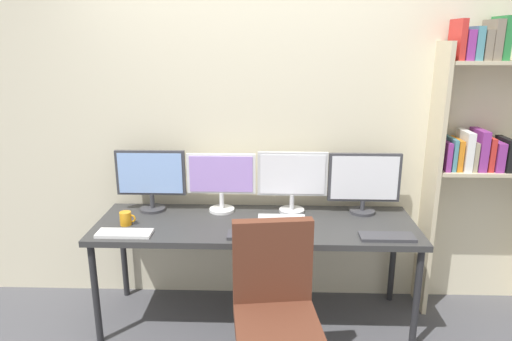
{
  "coord_description": "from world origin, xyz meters",
  "views": [
    {
      "loc": [
        0.1,
        -2.27,
        1.92
      ],
      "look_at": [
        0.0,
        0.65,
        1.09
      ],
      "focal_mm": 32.18,
      "sensor_mm": 36.0,
      "label": 1
    }
  ],
  "objects_px": {
    "monitor_far_left": "(151,177)",
    "computer_mouse": "(296,231)",
    "coffee_mug": "(126,218)",
    "laptop_closed": "(282,221)",
    "bookshelf": "(485,141)",
    "monitor_center_right": "(292,178)",
    "office_chair": "(275,330)",
    "desk": "(256,230)",
    "monitor_far_right": "(364,181)",
    "monitor_center_left": "(221,178)",
    "keyboard_center": "(255,235)",
    "keyboard_left": "(124,233)",
    "keyboard_right": "(387,237)"
  },
  "relations": [
    {
      "from": "monitor_far_left",
      "to": "computer_mouse",
      "type": "bearing_deg",
      "value": -21.05
    },
    {
      "from": "coffee_mug",
      "to": "laptop_closed",
      "type": "bearing_deg",
      "value": 3.4
    },
    {
      "from": "bookshelf",
      "to": "monitor_center_right",
      "type": "bearing_deg",
      "value": -179.19
    },
    {
      "from": "office_chair",
      "to": "monitor_center_right",
      "type": "xyz_separation_m",
      "value": [
        0.12,
        0.91,
        0.59
      ]
    },
    {
      "from": "desk",
      "to": "office_chair",
      "type": "distance_m",
      "value": 0.77
    },
    {
      "from": "monitor_far_right",
      "to": "coffee_mug",
      "type": "height_order",
      "value": "monitor_far_right"
    },
    {
      "from": "computer_mouse",
      "to": "coffee_mug",
      "type": "bearing_deg",
      "value": 174.41
    },
    {
      "from": "laptop_closed",
      "to": "coffee_mug",
      "type": "bearing_deg",
      "value": -176.3
    },
    {
      "from": "monitor_center_left",
      "to": "bookshelf",
      "type": "bearing_deg",
      "value": 0.58
    },
    {
      "from": "desk",
      "to": "laptop_closed",
      "type": "distance_m",
      "value": 0.19
    },
    {
      "from": "monitor_far_left",
      "to": "keyboard_center",
      "type": "height_order",
      "value": "monitor_far_left"
    },
    {
      "from": "keyboard_left",
      "to": "desk",
      "type": "bearing_deg",
      "value": 15.65
    },
    {
      "from": "keyboard_center",
      "to": "keyboard_right",
      "type": "height_order",
      "value": "same"
    },
    {
      "from": "monitor_center_right",
      "to": "desk",
      "type": "bearing_deg",
      "value": -139.7
    },
    {
      "from": "desk",
      "to": "monitor_center_left",
      "type": "distance_m",
      "value": 0.44
    },
    {
      "from": "bookshelf",
      "to": "monitor_far_left",
      "type": "relative_size",
      "value": 4.21
    },
    {
      "from": "monitor_far_left",
      "to": "keyboard_left",
      "type": "xyz_separation_m",
      "value": [
        -0.07,
        -0.44,
        -0.24
      ]
    },
    {
      "from": "bookshelf",
      "to": "keyboard_center",
      "type": "bearing_deg",
      "value": -163.49
    },
    {
      "from": "keyboard_right",
      "to": "computer_mouse",
      "type": "height_order",
      "value": "computer_mouse"
    },
    {
      "from": "desk",
      "to": "monitor_center_right",
      "type": "relative_size",
      "value": 4.39
    },
    {
      "from": "keyboard_left",
      "to": "monitor_far_right",
      "type": "bearing_deg",
      "value": 15.72
    },
    {
      "from": "monitor_center_left",
      "to": "coffee_mug",
      "type": "distance_m",
      "value": 0.7
    },
    {
      "from": "office_chair",
      "to": "monitor_center_left",
      "type": "xyz_separation_m",
      "value": [
        -0.38,
        0.91,
        0.58
      ]
    },
    {
      "from": "office_chair",
      "to": "laptop_closed",
      "type": "bearing_deg",
      "value": 86.2
    },
    {
      "from": "keyboard_left",
      "to": "computer_mouse",
      "type": "relative_size",
      "value": 3.58
    },
    {
      "from": "monitor_center_right",
      "to": "keyboard_left",
      "type": "relative_size",
      "value": 1.42
    },
    {
      "from": "monitor_center_left",
      "to": "laptop_closed",
      "type": "xyz_separation_m",
      "value": [
        0.42,
        -0.22,
        -0.23
      ]
    },
    {
      "from": "monitor_center_left",
      "to": "keyboard_right",
      "type": "distance_m",
      "value": 1.18
    },
    {
      "from": "desk",
      "to": "keyboard_left",
      "type": "relative_size",
      "value": 6.23
    },
    {
      "from": "keyboard_center",
      "to": "keyboard_left",
      "type": "bearing_deg",
      "value": 180.0
    },
    {
      "from": "desk",
      "to": "monitor_center_right",
      "type": "xyz_separation_m",
      "value": [
        0.25,
        0.21,
        0.3
      ]
    },
    {
      "from": "office_chair",
      "to": "monitor_center_left",
      "type": "bearing_deg",
      "value": 112.48
    },
    {
      "from": "bookshelf",
      "to": "keyboard_left",
      "type": "height_order",
      "value": "bookshelf"
    },
    {
      "from": "desk",
      "to": "monitor_far_left",
      "type": "relative_size",
      "value": 4.35
    },
    {
      "from": "monitor_center_right",
      "to": "keyboard_left",
      "type": "xyz_separation_m",
      "value": [
        -1.07,
        -0.44,
        -0.24
      ]
    },
    {
      "from": "office_chair",
      "to": "laptop_closed",
      "type": "height_order",
      "value": "office_chair"
    },
    {
      "from": "bookshelf",
      "to": "keyboard_left",
      "type": "xyz_separation_m",
      "value": [
        -2.37,
        -0.46,
        -0.51
      ]
    },
    {
      "from": "monitor_far_right",
      "to": "keyboard_left",
      "type": "relative_size",
      "value": 1.46
    },
    {
      "from": "monitor_far_left",
      "to": "monitor_center_right",
      "type": "bearing_deg",
      "value": -0.0
    },
    {
      "from": "laptop_closed",
      "to": "coffee_mug",
      "type": "height_order",
      "value": "coffee_mug"
    },
    {
      "from": "bookshelf",
      "to": "laptop_closed",
      "type": "relative_size",
      "value": 6.47
    },
    {
      "from": "keyboard_right",
      "to": "monitor_far_left",
      "type": "bearing_deg",
      "value": 164.29
    },
    {
      "from": "monitor_far_left",
      "to": "monitor_center_left",
      "type": "height_order",
      "value": "monitor_far_left"
    },
    {
      "from": "desk",
      "to": "bookshelf",
      "type": "bearing_deg",
      "value": 8.44
    },
    {
      "from": "bookshelf",
      "to": "keyboard_right",
      "type": "relative_size",
      "value": 6.13
    },
    {
      "from": "monitor_center_left",
      "to": "coffee_mug",
      "type": "height_order",
      "value": "monitor_center_left"
    },
    {
      "from": "keyboard_center",
      "to": "monitor_center_right",
      "type": "bearing_deg",
      "value": 60.49
    },
    {
      "from": "keyboard_left",
      "to": "keyboard_center",
      "type": "distance_m",
      "value": 0.82
    },
    {
      "from": "monitor_center_right",
      "to": "laptop_closed",
      "type": "xyz_separation_m",
      "value": [
        -0.08,
        -0.22,
        -0.24
      ]
    },
    {
      "from": "monitor_far_left",
      "to": "keyboard_right",
      "type": "relative_size",
      "value": 1.46
    }
  ]
}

